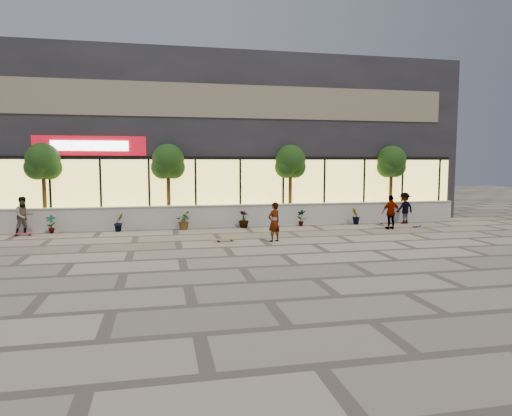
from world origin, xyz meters
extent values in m
plane|color=gray|center=(0.00, 0.00, 0.00)|extent=(80.00, 80.00, 0.00)
cube|color=beige|center=(0.00, 7.00, 0.50)|extent=(22.00, 0.35, 1.00)
cube|color=#B2AFA8|center=(0.00, 7.00, 1.02)|extent=(22.00, 0.42, 0.04)
cube|color=#222227|center=(0.00, 12.50, 4.25)|extent=(24.00, 9.00, 8.50)
cube|color=#F0D460|center=(0.00, 7.98, 1.70)|extent=(23.04, 0.05, 3.00)
cube|color=black|center=(0.00, 7.95, 3.25)|extent=(23.04, 0.08, 0.15)
cube|color=#B80D1C|center=(-7.00, 7.93, 3.80)|extent=(5.00, 0.10, 0.90)
cube|color=white|center=(-7.00, 7.86, 3.80)|extent=(3.40, 0.06, 0.45)
cube|color=brown|center=(0.00, 7.98, 6.00)|extent=(21.60, 0.05, 1.60)
imported|color=#163511|center=(-8.50, 6.45, 0.41)|extent=(0.43, 0.29, 0.81)
imported|color=#163511|center=(-5.70, 6.45, 0.41)|extent=(0.57, 0.57, 0.81)
imported|color=#163511|center=(-2.90, 6.45, 0.41)|extent=(0.68, 0.77, 0.81)
imported|color=#163511|center=(-0.10, 6.45, 0.41)|extent=(0.64, 0.64, 0.81)
imported|color=#163511|center=(2.70, 6.45, 0.41)|extent=(0.46, 0.35, 0.81)
imported|color=#163511|center=(5.50, 6.45, 0.41)|extent=(0.55, 0.57, 0.81)
cylinder|color=#443318|center=(-9.00, 7.70, 1.62)|extent=(0.18, 0.18, 3.24)
sphere|color=#163511|center=(-9.00, 7.70, 3.17)|extent=(1.50, 1.50, 1.50)
sphere|color=#163511|center=(-9.25, 7.65, 2.81)|extent=(1.10, 1.10, 1.10)
sphere|color=#163511|center=(-8.75, 7.75, 2.81)|extent=(1.10, 1.10, 1.10)
cylinder|color=#443318|center=(-3.50, 7.70, 1.62)|extent=(0.18, 0.18, 3.24)
sphere|color=#163511|center=(-3.50, 7.70, 3.17)|extent=(1.50, 1.50, 1.50)
sphere|color=#163511|center=(-3.75, 7.65, 2.81)|extent=(1.10, 1.10, 1.10)
sphere|color=#163511|center=(-3.25, 7.75, 2.81)|extent=(1.10, 1.10, 1.10)
cylinder|color=#443318|center=(2.50, 7.70, 1.62)|extent=(0.18, 0.18, 3.24)
sphere|color=#163511|center=(2.50, 7.70, 3.17)|extent=(1.50, 1.50, 1.50)
sphere|color=#163511|center=(2.25, 7.65, 2.81)|extent=(1.10, 1.10, 1.10)
sphere|color=#163511|center=(2.75, 7.75, 2.81)|extent=(1.10, 1.10, 1.10)
cylinder|color=#443318|center=(8.00, 7.70, 1.62)|extent=(0.18, 0.18, 3.24)
sphere|color=#163511|center=(8.00, 7.70, 3.17)|extent=(1.50, 1.50, 1.50)
sphere|color=#163511|center=(7.75, 7.65, 2.81)|extent=(1.10, 1.10, 1.10)
sphere|color=#163511|center=(8.25, 7.75, 2.81)|extent=(1.10, 1.10, 1.10)
imported|color=silver|center=(0.35, 2.43, 0.76)|extent=(0.66, 0.58, 1.52)
imported|color=#8E795B|center=(-9.50, 6.26, 0.80)|extent=(0.99, 0.94, 1.61)
imported|color=silver|center=(6.38, 4.61, 0.78)|extent=(0.94, 0.45, 1.55)
imported|color=maroon|center=(8.02, 6.30, 0.77)|extent=(1.10, 0.79, 1.55)
cube|color=brown|center=(-1.49, 2.84, 0.09)|extent=(0.86, 0.31, 0.02)
cylinder|color=black|center=(-1.24, 2.95, 0.03)|extent=(0.06, 0.04, 0.06)
cylinder|color=black|center=(-1.22, 2.80, 0.03)|extent=(0.06, 0.04, 0.06)
cylinder|color=black|center=(-1.76, 2.89, 0.03)|extent=(0.06, 0.04, 0.06)
cylinder|color=black|center=(-1.74, 2.74, 0.03)|extent=(0.06, 0.04, 0.06)
cube|color=red|center=(-9.50, 5.98, 0.09)|extent=(0.83, 0.22, 0.02)
cylinder|color=black|center=(-9.24, 6.05, 0.03)|extent=(0.06, 0.03, 0.06)
cylinder|color=black|center=(-9.24, 5.90, 0.03)|extent=(0.06, 0.03, 0.06)
cylinder|color=black|center=(-9.76, 6.05, 0.03)|extent=(0.06, 0.03, 0.06)
cylinder|color=black|center=(-9.76, 5.90, 0.03)|extent=(0.06, 0.03, 0.06)
cube|color=brown|center=(7.00, 6.20, 0.08)|extent=(0.77, 0.24, 0.02)
cylinder|color=black|center=(7.24, 6.25, 0.03)|extent=(0.06, 0.03, 0.05)
cylinder|color=black|center=(7.23, 6.12, 0.03)|extent=(0.06, 0.03, 0.05)
cylinder|color=black|center=(6.77, 6.28, 0.03)|extent=(0.06, 0.03, 0.05)
cylinder|color=black|center=(6.76, 6.15, 0.03)|extent=(0.06, 0.03, 0.05)
cube|color=#6C57A1|center=(7.97, 5.03, 0.08)|extent=(0.71, 0.55, 0.02)
cylinder|color=black|center=(8.13, 5.20, 0.03)|extent=(0.06, 0.05, 0.05)
cylinder|color=black|center=(8.20, 5.10, 0.03)|extent=(0.06, 0.05, 0.05)
cylinder|color=black|center=(7.75, 4.96, 0.03)|extent=(0.06, 0.05, 0.05)
cylinder|color=black|center=(7.82, 4.86, 0.03)|extent=(0.06, 0.05, 0.05)
camera|label=1|loc=(-3.88, -14.30, 2.98)|focal=32.00mm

